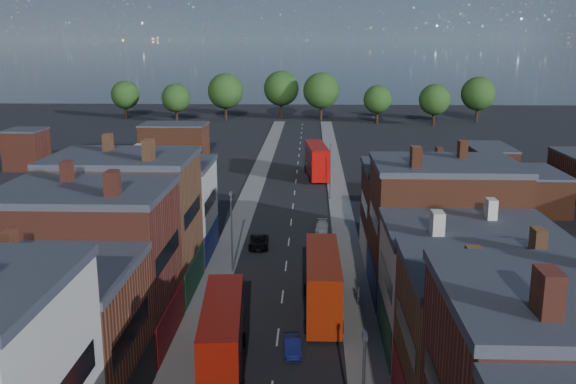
# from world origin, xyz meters

# --- Properties ---
(pavement_west) EXTENTS (3.00, 200.00, 0.12)m
(pavement_west) POSITION_xyz_m (-6.50, 50.00, 0.06)
(pavement_west) COLOR gray
(pavement_west) RESTS_ON ground
(pavement_east) EXTENTS (3.00, 200.00, 0.12)m
(pavement_east) POSITION_xyz_m (6.50, 50.00, 0.06)
(pavement_east) COLOR gray
(pavement_east) RESTS_ON ground
(terrace_east) EXTENTS (12.00, 80.00, 12.15)m
(terrace_east) POSITION_xyz_m (14.00, 0.00, 6.08)
(terrace_east) COLOR brown
(terrace_east) RESTS_ON ground
(lamp_post_2) EXTENTS (0.25, 0.70, 8.12)m
(lamp_post_2) POSITION_xyz_m (-5.20, 30.00, 4.70)
(lamp_post_2) COLOR slate
(lamp_post_2) RESTS_ON ground
(lamp_post_3) EXTENTS (0.25, 0.70, 8.12)m
(lamp_post_3) POSITION_xyz_m (5.20, 60.00, 4.70)
(lamp_post_3) COLOR slate
(lamp_post_3) RESTS_ON ground
(bus_0) EXTENTS (3.58, 11.61, 4.94)m
(bus_0) POSITION_xyz_m (-3.50, 10.75, 2.66)
(bus_0) COLOR #9D1409
(bus_0) RESTS_ON ground
(bus_1) EXTENTS (3.13, 11.95, 5.15)m
(bus_1) POSITION_xyz_m (3.50, 20.64, 2.78)
(bus_1) COLOR #AE2509
(bus_1) RESTS_ON ground
(bus_2) EXTENTS (4.14, 12.84, 5.45)m
(bus_2) POSITION_xyz_m (3.36, 75.44, 2.94)
(bus_2) COLOR #AF0B07
(bus_2) RESTS_ON ground
(car_1) EXTENTS (1.49, 3.58, 1.15)m
(car_1) POSITION_xyz_m (1.20, 13.45, 0.57)
(car_1) COLOR navy
(car_1) RESTS_ON ground
(car_2) EXTENTS (2.33, 4.68, 1.28)m
(car_2) POSITION_xyz_m (-3.25, 37.87, 0.64)
(car_2) COLOR black
(car_2) RESTS_ON ground
(car_3) EXTENTS (1.69, 3.73, 1.06)m
(car_3) POSITION_xyz_m (3.80, 44.66, 0.53)
(car_3) COLOR silver
(car_3) RESTS_ON ground
(ped_3) EXTENTS (0.52, 0.99, 1.63)m
(ped_3) POSITION_xyz_m (6.61, 22.31, 0.94)
(ped_3) COLOR #5E5650
(ped_3) RESTS_ON pavement_east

